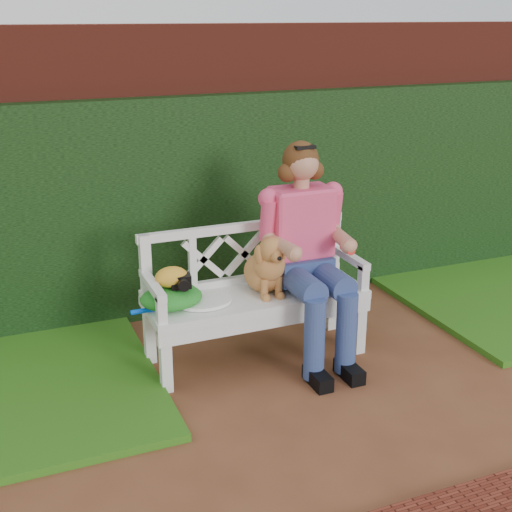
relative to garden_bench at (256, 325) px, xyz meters
name	(u,v)px	position (x,y,z in m)	size (l,w,h in m)	color
ground	(353,394)	(0.38, -0.70, -0.24)	(60.00, 60.00, 0.00)	brown
brick_wall	(243,165)	(0.38, 1.20, 0.86)	(10.00, 0.30, 2.20)	maroon
ivy_hedge	(254,200)	(0.38, 0.98, 0.61)	(10.00, 0.18, 1.70)	#214B19
garden_bench	(256,325)	(0.00, 0.00, 0.00)	(1.58, 0.60, 0.48)	white
seated_woman	(303,250)	(0.34, -0.02, 0.51)	(0.64, 0.85, 1.50)	#D63D6F
dog	(266,262)	(0.07, 0.00, 0.46)	(0.29, 0.39, 0.43)	#AD5124
tennis_racket	(200,302)	(-0.41, -0.03, 0.26)	(0.70, 0.30, 0.03)	silver
green_bag	(171,297)	(-0.59, 0.00, 0.31)	(0.41, 0.31, 0.14)	#2A7E32
camera_item	(181,281)	(-0.53, -0.03, 0.42)	(0.13, 0.10, 0.09)	black
baseball_glove	(171,277)	(-0.58, 0.00, 0.45)	(0.21, 0.16, 0.13)	gold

